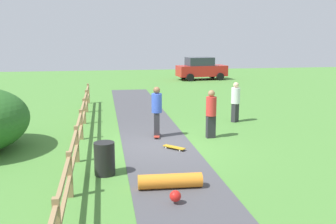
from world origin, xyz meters
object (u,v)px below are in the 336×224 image
Objects in this scene: bystander_red at (211,112)px; bystander_white at (235,100)px; skateboard_loose at (174,147)px; parked_car_red at (201,69)px; skater_fallen at (171,182)px; skater_riding at (157,109)px; trash_bin at (105,159)px.

bystander_white is (1.79, 2.41, -0.02)m from bystander_red.
parked_car_red reaches higher than skateboard_loose.
skater_fallen reaches higher than skateboard_loose.
skater_fallen is 3.35m from skateboard_loose.
bystander_white is (3.73, 2.00, -0.10)m from skater_riding.
bystander_red reaches higher than skateboard_loose.
skateboard_loose is (2.27, 1.93, -0.36)m from trash_bin.
skater_fallen is 0.37× the size of parked_car_red.
parked_car_red reaches higher than skater_riding.
skater_fallen is at bearing -116.95° from bystander_red.
bystander_red reaches higher than skater_fallen.
skater_fallen is at bearing -102.13° from skateboard_loose.
skateboard_loose is (0.70, 3.27, -0.11)m from skater_fallen.
skater_fallen is 5.17m from bystander_red.
bystander_red is 1.02× the size of bystander_white.
skater_fallen is 24.21m from parked_car_red.
trash_bin is at bearing -135.29° from bystander_white.
trash_bin is 3.00m from skateboard_loose.
trash_bin is at bearing -139.70° from skateboard_loose.
skater_riding is at bearing 85.75° from skater_fallen.
trash_bin is 0.48× the size of skater_riding.
skater_fallen is 0.91× the size of bystander_white.
skater_riding is at bearing -109.40° from parked_car_red.
skater_riding is 1.99m from bystander_red.
bystander_red is 0.41× the size of parked_car_red.
bystander_red is (1.95, -0.40, -0.08)m from skater_riding.
skateboard_loose is at bearing -132.67° from bystander_white.
bystander_white reaches higher than skateboard_loose.
parked_car_red is (4.49, 18.67, -0.02)m from bystander_red.
bystander_white is 0.40× the size of parked_car_red.
parked_car_red is (6.80, 23.23, 0.76)m from skater_fallen.
trash_bin is 4.15m from skater_riding.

